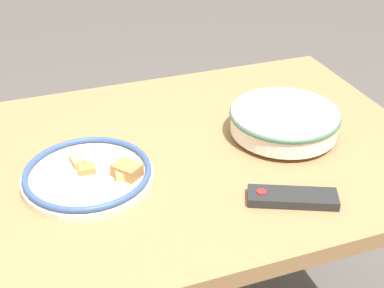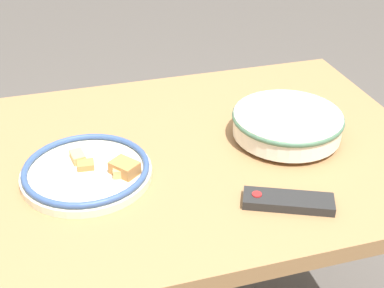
# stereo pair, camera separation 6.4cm
# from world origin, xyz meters

# --- Properties ---
(dining_table) EXTENTS (1.15, 0.83, 0.73)m
(dining_table) POSITION_xyz_m (0.00, 0.00, 0.63)
(dining_table) COLOR olive
(dining_table) RESTS_ON ground_plane
(noodle_bowl) EXTENTS (0.28, 0.28, 0.07)m
(noodle_bowl) POSITION_xyz_m (-0.24, 0.02, 0.77)
(noodle_bowl) COLOR silver
(noodle_bowl) RESTS_ON dining_table
(food_plate) EXTENTS (0.29, 0.29, 0.05)m
(food_plate) POSITION_xyz_m (0.25, 0.05, 0.75)
(food_plate) COLOR beige
(food_plate) RESTS_ON dining_table
(tv_remote) EXTENTS (0.20, 0.13, 0.02)m
(tv_remote) POSITION_xyz_m (-0.13, 0.27, 0.74)
(tv_remote) COLOR black
(tv_remote) RESTS_ON dining_table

